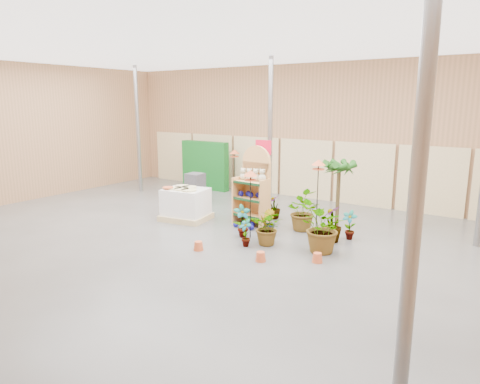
{
  "coord_description": "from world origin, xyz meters",
  "views": [
    {
      "loc": [
        6.25,
        -7.28,
        3.23
      ],
      "look_at": [
        0.3,
        1.5,
        1.0
      ],
      "focal_mm": 32.0,
      "sensor_mm": 36.0,
      "label": 1
    }
  ],
  "objects_px": {
    "potted_plant_2": "(268,227)",
    "bird_table_front": "(250,175)",
    "pallet_stack": "(186,204)",
    "display_shelf": "(254,189)"
  },
  "relations": [
    {
      "from": "display_shelf",
      "to": "bird_table_front",
      "type": "distance_m",
      "value": 1.34
    },
    {
      "from": "pallet_stack",
      "to": "potted_plant_2",
      "type": "height_order",
      "value": "pallet_stack"
    },
    {
      "from": "pallet_stack",
      "to": "potted_plant_2",
      "type": "distance_m",
      "value": 3.05
    },
    {
      "from": "pallet_stack",
      "to": "bird_table_front",
      "type": "bearing_deg",
      "value": -17.74
    },
    {
      "from": "display_shelf",
      "to": "pallet_stack",
      "type": "bearing_deg",
      "value": -153.99
    },
    {
      "from": "pallet_stack",
      "to": "bird_table_front",
      "type": "relative_size",
      "value": 0.84
    },
    {
      "from": "display_shelf",
      "to": "bird_table_front",
      "type": "relative_size",
      "value": 1.27
    },
    {
      "from": "potted_plant_2",
      "to": "bird_table_front",
      "type": "bearing_deg",
      "value": 161.3
    },
    {
      "from": "display_shelf",
      "to": "pallet_stack",
      "type": "xyz_separation_m",
      "value": [
        -1.81,
        -0.72,
        -0.52
      ]
    },
    {
      "from": "pallet_stack",
      "to": "potted_plant_2",
      "type": "bearing_deg",
      "value": -19.95
    }
  ]
}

